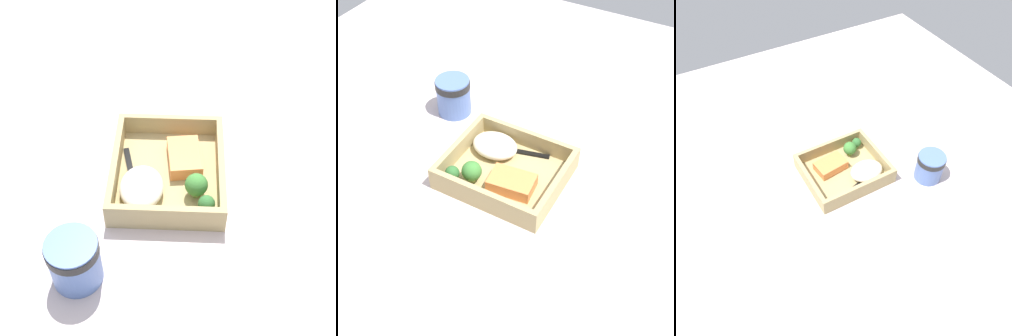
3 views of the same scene
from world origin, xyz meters
TOP-DOWN VIEW (x-y plane):
  - ground_plane at (0.00, 0.00)cm, footprint 160.00×160.00cm
  - takeout_tray at (0.00, 0.00)cm, footprint 24.23×20.72cm
  - tray_rim at (0.00, 0.00)cm, footprint 24.23×20.72cm
  - salmon_fillet at (-3.00, 3.01)cm, footprint 9.80×7.08cm
  - mashed_potatoes at (5.22, -4.52)cm, footprint 10.11×7.89cm
  - broccoli_floret_1 at (8.63, 7.03)cm, footprint 3.00×3.00cm
  - broccoli_floret_2 at (5.05, 5.24)cm, footprint 4.16×4.16cm
  - fork at (3.06, -6.35)cm, footprint 15.72×5.47cm
  - paper_cup at (21.70, -13.38)cm, footprint 8.27×8.27cm
  - receipt_slip at (-19.47, 5.54)cm, footprint 12.96×16.59cm

SIDE VIEW (x-z plane):
  - ground_plane at x=0.00cm, z-range -2.00..0.00cm
  - receipt_slip at x=-19.47cm, z-range 0.00..0.24cm
  - takeout_tray at x=0.00cm, z-range 0.00..1.20cm
  - fork at x=3.06cm, z-range 1.20..1.64cm
  - salmon_fillet at x=-3.00cm, z-range 1.20..3.99cm
  - mashed_potatoes at x=5.22cm, z-range 1.20..4.89cm
  - broccoli_floret_1 at x=8.63cm, z-range 1.41..4.99cm
  - tray_rim at x=0.00cm, z-range 1.20..5.34cm
  - broccoli_floret_2 at x=5.05cm, z-range 1.46..6.35cm
  - paper_cup at x=21.70cm, z-range 0.53..9.62cm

